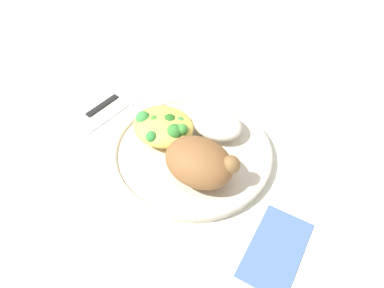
% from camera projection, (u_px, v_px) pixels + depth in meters
% --- Properties ---
extents(ground_plane, '(2.00, 2.00, 0.00)m').
position_uv_depth(ground_plane, '(192.00, 156.00, 0.64)').
color(ground_plane, silver).
extents(plate, '(0.29, 0.29, 0.02)m').
position_uv_depth(plate, '(192.00, 152.00, 0.64)').
color(plate, beige).
rests_on(plate, ground_plane).
extents(roasted_chicken, '(0.12, 0.09, 0.07)m').
position_uv_depth(roasted_chicken, '(200.00, 162.00, 0.56)').
color(roasted_chicken, brown).
rests_on(roasted_chicken, plate).
extents(rice_pile, '(0.09, 0.08, 0.04)m').
position_uv_depth(rice_pile, '(217.00, 123.00, 0.64)').
color(rice_pile, silver).
rests_on(rice_pile, plate).
extents(mac_cheese_with_broccoli, '(0.11, 0.10, 0.04)m').
position_uv_depth(mac_cheese_with_broccoli, '(163.00, 127.00, 0.63)').
color(mac_cheese_with_broccoli, '#E8C651').
rests_on(mac_cheese_with_broccoli, plate).
extents(fork, '(0.03, 0.14, 0.01)m').
position_uv_depth(fork, '(118.00, 111.00, 0.72)').
color(fork, silver).
rests_on(fork, ground_plane).
extents(knife, '(0.03, 0.19, 0.01)m').
position_uv_depth(knife, '(116.00, 96.00, 0.75)').
color(knife, black).
rests_on(knife, ground_plane).
extents(napkin, '(0.08, 0.14, 0.00)m').
position_uv_depth(napkin, '(276.00, 249.00, 0.52)').
color(napkin, '#47669E').
rests_on(napkin, ground_plane).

